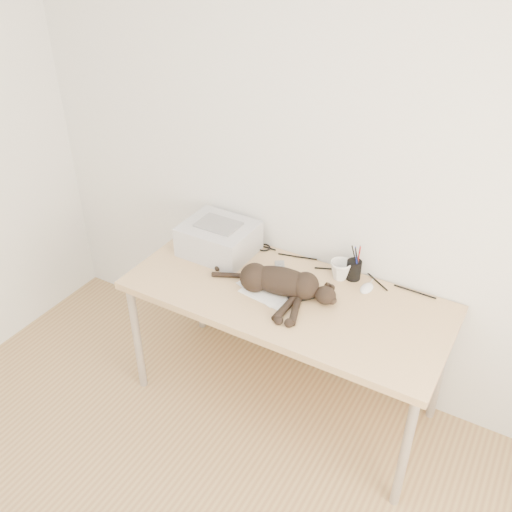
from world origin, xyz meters
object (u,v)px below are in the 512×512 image
Objects in this scene: mouse at (367,286)px; desk at (293,306)px; cat at (277,282)px; pen_cup at (354,269)px; mug at (340,270)px; printer at (219,238)px.

desk is at bearing -150.66° from mouse.
pen_cup reaches higher than cat.
cat is at bearing -128.62° from mug.
desk is 8.26× the size of pen_cup.
desk is 16.07× the size of mouse.
desk is at bearing -135.71° from mug.
printer is 3.52× the size of mug.
pen_cup is (0.28, 0.31, -0.01)m from cat.
pen_cup reaches higher than mouse.
mouse is at bearing 24.46° from cat.
cat is 0.41m from pen_cup.
mug is at bearing 8.35° from printer.
mug reaches higher than mouse.
printer is at bearing -171.65° from mug.
printer is 0.83m from mouse.
pen_cup reaches higher than mug.
pen_cup is at bearing 38.18° from cat.
mug is (0.22, 0.27, -0.02)m from cat.
mouse reaches higher than desk.
printer is (-0.50, 0.07, 0.22)m from desk.
pen_cup is at bearing 41.23° from desk.
printer reaches higher than mouse.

